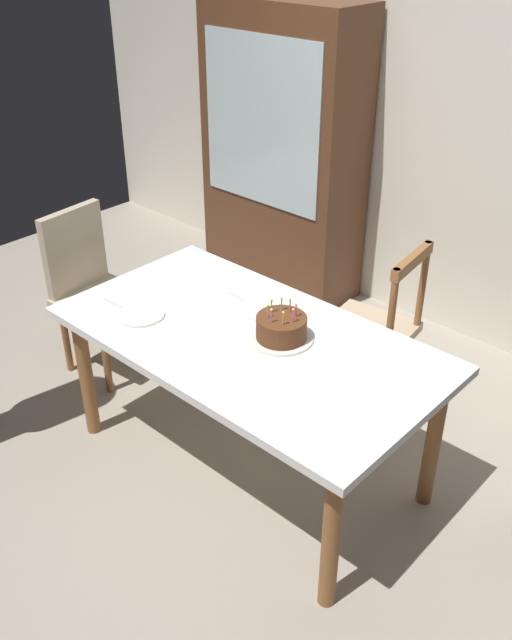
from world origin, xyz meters
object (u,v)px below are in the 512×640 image
at_px(birthday_cake, 281,329).
at_px(chair_spindle_back, 372,332).
at_px(plate_far_side, 265,310).
at_px(chair_upholstered, 91,283).
at_px(dining_table, 248,352).
at_px(plate_near_celebrant, 141,315).
at_px(china_cabinet, 283,154).

xyz_separation_m(birthday_cake, chair_spindle_back, (0.02, 0.72, -0.34)).
xyz_separation_m(plate_far_side, chair_upholstered, (-1.17, -0.17, -0.22)).
relative_size(dining_table, birthday_cake, 6.20).
bearing_deg(birthday_cake, plate_near_celebrant, -154.69).
xyz_separation_m(plate_near_celebrant, plate_far_side, (0.39, 0.42, 0.00)).
xyz_separation_m(dining_table, plate_near_celebrant, (-0.48, -0.21, 0.09)).
distance_m(plate_near_celebrant, chair_upholstered, 0.85).
distance_m(chair_upholstered, china_cabinet, 1.58).
relative_size(birthday_cake, plate_near_celebrant, 1.27).
bearing_deg(china_cabinet, plate_near_celebrant, -69.50).
bearing_deg(dining_table, chair_spindle_back, 79.66).
bearing_deg(china_cabinet, birthday_cake, -49.45).
bearing_deg(china_cabinet, chair_upholstered, -94.45).
bearing_deg(chair_spindle_back, china_cabinet, 149.21).
xyz_separation_m(dining_table, chair_upholstered, (-1.26, 0.04, -0.13)).
bearing_deg(plate_near_celebrant, china_cabinet, 110.50).
relative_size(dining_table, chair_upholstered, 1.83).
bearing_deg(birthday_cake, china_cabinet, 130.55).
height_order(birthday_cake, plate_far_side, birthday_cake).
relative_size(plate_far_side, chair_upholstered, 0.23).
distance_m(birthday_cake, chair_spindle_back, 0.79).
relative_size(dining_table, plate_far_side, 7.88).
height_order(birthday_cake, chair_upholstered, chair_upholstered).
height_order(dining_table, chair_spindle_back, chair_spindle_back).
height_order(plate_near_celebrant, chair_spindle_back, chair_spindle_back).
distance_m(plate_far_side, china_cabinet, 1.72).
xyz_separation_m(dining_table, china_cabinet, (-1.14, 1.56, 0.29)).
distance_m(plate_near_celebrant, china_cabinet, 1.90).
height_order(plate_far_side, china_cabinet, china_cabinet).
height_order(dining_table, plate_near_celebrant, plate_near_celebrant).
height_order(dining_table, china_cabinet, china_cabinet).
distance_m(birthday_cake, china_cabinet, 1.96).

